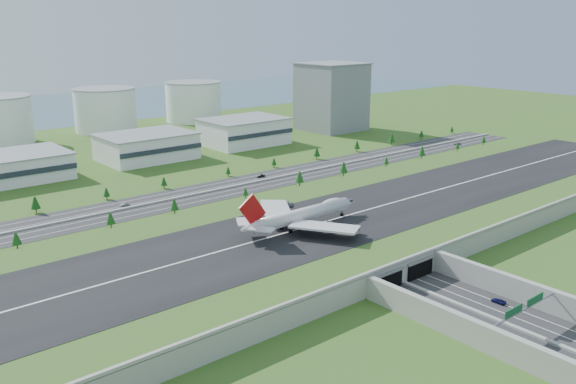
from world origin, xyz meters
TOP-DOWN VIEW (x-y plane):
  - ground at (0.00, 0.00)m, footprint 1200.00×1200.00m
  - airfield_deck at (0.00, -0.09)m, footprint 520.00×100.00m
  - underpass_road at (0.00, -99.42)m, footprint 38.80×120.40m
  - sign_gantry_near at (0.00, -95.04)m, footprint 38.70×0.70m
  - north_expressway at (0.00, 95.00)m, footprint 560.00×36.00m
  - tree_row at (15.34, 94.74)m, footprint 503.17×48.66m
  - hangar_mid_a at (-60.00, 190.00)m, footprint 58.00×42.00m
  - hangar_mid_b at (25.00, 190.00)m, footprint 58.00×42.00m
  - hangar_mid_c at (105.00, 190.00)m, footprint 58.00×42.00m
  - office_tower at (200.00, 195.00)m, footprint 46.00×46.00m
  - fuel_tank_c at (50.00, 310.00)m, footprint 50.00×50.00m
  - fuel_tank_d at (135.00, 310.00)m, footprint 50.00×50.00m
  - boeing_747 at (-3.09, 1.26)m, footprint 61.22×57.92m
  - car_0 at (-8.92, -84.72)m, footprint 3.26×4.94m
  - car_1 at (-7.88, -114.78)m, footprint 2.27×4.79m
  - car_2 at (11.68, -80.14)m, footprint 2.50×5.02m
  - car_5 at (53.37, 102.42)m, footprint 5.25×2.27m
  - car_6 at (226.73, 86.02)m, footprint 6.56×3.81m
  - car_7 at (-34.14, 100.62)m, footprint 5.08×2.11m

SIDE VIEW (x-z plane):
  - ground at x=0.00m, z-range 0.00..0.00m
  - north_expressway at x=0.00m, z-range 0.00..0.12m
  - car_2 at x=11.68m, z-range 0.12..1.49m
  - car_7 at x=-34.14m, z-range 0.12..1.59m
  - car_1 at x=-7.88m, z-range 0.12..1.64m
  - car_0 at x=-8.92m, z-range 0.12..1.68m
  - car_5 at x=53.37m, z-range 0.12..1.80m
  - car_6 at x=226.73m, z-range 0.12..1.84m
  - underpass_road at x=0.00m, z-range -0.57..7.43m
  - airfield_deck at x=0.00m, z-range -0.48..8.72m
  - tree_row at x=15.34m, z-range 0.39..8.81m
  - sign_gantry_near at x=0.00m, z-range 2.05..11.85m
  - hangar_mid_a at x=-60.00m, z-range 0.00..15.00m
  - hangar_mid_b at x=25.00m, z-range 0.00..17.00m
  - hangar_mid_c at x=105.00m, z-range 0.00..19.00m
  - boeing_747 at x=-3.09m, z-range 3.93..22.87m
  - fuel_tank_c at x=50.00m, z-range 0.00..35.00m
  - fuel_tank_d at x=135.00m, z-range 0.00..35.00m
  - office_tower at x=200.00m, z-range 0.00..55.00m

